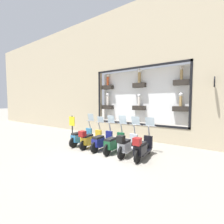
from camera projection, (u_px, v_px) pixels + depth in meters
name	position (u px, v px, depth m)	size (l,w,h in m)	color
ground_plane	(105.00, 155.00, 6.66)	(120.00, 120.00, 0.00)	gray
building_facade	(139.00, 71.00, 9.37)	(1.17, 36.00, 8.50)	tan
scooter_black_0	(142.00, 147.00, 6.19)	(1.81, 0.60, 1.67)	black
scooter_silver_1	(127.00, 145.00, 6.58)	(1.81, 0.60, 1.68)	black
scooter_green_2	(114.00, 143.00, 7.03)	(1.81, 0.61, 1.69)	black
scooter_navy_3	(102.00, 141.00, 7.42)	(1.80, 0.60, 1.65)	black
scooter_yellow_4	(90.00, 139.00, 7.75)	(1.79, 0.60, 1.56)	black
scooter_teal_5	(81.00, 137.00, 8.21)	(1.81, 0.61, 1.68)	black
shop_sign_post	(72.00, 128.00, 8.97)	(0.36, 0.45, 1.55)	#232326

